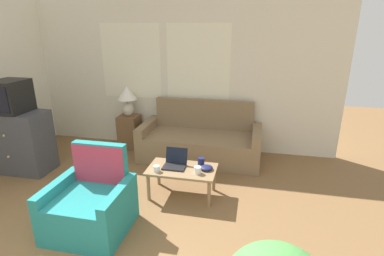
{
  "coord_description": "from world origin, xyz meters",
  "views": [
    {
      "loc": [
        1.54,
        -0.92,
        2.16
      ],
      "look_at": [
        0.67,
        3.09,
        0.75
      ],
      "focal_mm": 28.0,
      "sensor_mm": 36.0,
      "label": 1
    }
  ],
  "objects_px": {
    "cup_white": "(201,161)",
    "snack_bowl": "(206,168)",
    "couch": "(201,142)",
    "cup_yellow": "(198,170)",
    "cup_navy": "(156,169)",
    "laptop": "(175,162)",
    "television": "(10,96)",
    "armchair": "(92,206)",
    "coffee_table": "(182,172)",
    "table_lamp": "(127,97)"
  },
  "relations": [
    {
      "from": "cup_navy",
      "to": "cup_yellow",
      "type": "xyz_separation_m",
      "value": [
        0.52,
        0.06,
        0.01
      ]
    },
    {
      "from": "laptop",
      "to": "cup_white",
      "type": "height_order",
      "value": "laptop"
    },
    {
      "from": "armchair",
      "to": "cup_white",
      "type": "relative_size",
      "value": 8.97
    },
    {
      "from": "table_lamp",
      "to": "cup_navy",
      "type": "relative_size",
      "value": 6.55
    },
    {
      "from": "table_lamp",
      "to": "armchair",
      "type": "bearing_deg",
      "value": -76.56
    },
    {
      "from": "couch",
      "to": "table_lamp",
      "type": "bearing_deg",
      "value": 172.91
    },
    {
      "from": "cup_navy",
      "to": "coffee_table",
      "type": "bearing_deg",
      "value": 26.7
    },
    {
      "from": "cup_yellow",
      "to": "snack_bowl",
      "type": "height_order",
      "value": "cup_yellow"
    },
    {
      "from": "laptop",
      "to": "cup_navy",
      "type": "bearing_deg",
      "value": -134.33
    },
    {
      "from": "television",
      "to": "cup_yellow",
      "type": "relative_size",
      "value": 5.37
    },
    {
      "from": "armchair",
      "to": "television",
      "type": "bearing_deg",
      "value": 149.58
    },
    {
      "from": "coffee_table",
      "to": "cup_yellow",
      "type": "xyz_separation_m",
      "value": [
        0.23,
        -0.09,
        0.09
      ]
    },
    {
      "from": "couch",
      "to": "cup_navy",
      "type": "relative_size",
      "value": 24.12
    },
    {
      "from": "table_lamp",
      "to": "cup_navy",
      "type": "bearing_deg",
      "value": -56.16
    },
    {
      "from": "cup_yellow",
      "to": "cup_white",
      "type": "relative_size",
      "value": 0.89
    },
    {
      "from": "cup_yellow",
      "to": "cup_white",
      "type": "height_order",
      "value": "cup_white"
    },
    {
      "from": "laptop",
      "to": "cup_yellow",
      "type": "bearing_deg",
      "value": -22.39
    },
    {
      "from": "armchair",
      "to": "cup_yellow",
      "type": "xyz_separation_m",
      "value": [
        1.03,
        0.78,
        0.16
      ]
    },
    {
      "from": "snack_bowl",
      "to": "television",
      "type": "bearing_deg",
      "value": 176.96
    },
    {
      "from": "couch",
      "to": "cup_white",
      "type": "bearing_deg",
      "value": -79.08
    },
    {
      "from": "cup_white",
      "to": "snack_bowl",
      "type": "distance_m",
      "value": 0.16
    },
    {
      "from": "couch",
      "to": "cup_yellow",
      "type": "relative_size",
      "value": 21.95
    },
    {
      "from": "table_lamp",
      "to": "coffee_table",
      "type": "xyz_separation_m",
      "value": [
        1.36,
        -1.43,
        -0.61
      ]
    },
    {
      "from": "table_lamp",
      "to": "snack_bowl",
      "type": "xyz_separation_m",
      "value": [
        1.68,
        -1.4,
        -0.53
      ]
    },
    {
      "from": "cup_navy",
      "to": "cup_yellow",
      "type": "height_order",
      "value": "cup_yellow"
    },
    {
      "from": "couch",
      "to": "television",
      "type": "xyz_separation_m",
      "value": [
        -2.62,
        -1.07,
        0.91
      ]
    },
    {
      "from": "laptop",
      "to": "cup_yellow",
      "type": "relative_size",
      "value": 3.22
    },
    {
      "from": "cup_navy",
      "to": "cup_white",
      "type": "relative_size",
      "value": 0.81
    },
    {
      "from": "table_lamp",
      "to": "cup_yellow",
      "type": "bearing_deg",
      "value": -43.85
    },
    {
      "from": "snack_bowl",
      "to": "table_lamp",
      "type": "bearing_deg",
      "value": 140.14
    },
    {
      "from": "couch",
      "to": "cup_white",
      "type": "distance_m",
      "value": 1.14
    },
    {
      "from": "cup_navy",
      "to": "cup_white",
      "type": "distance_m",
      "value": 0.6
    },
    {
      "from": "cup_navy",
      "to": "snack_bowl",
      "type": "height_order",
      "value": "cup_navy"
    },
    {
      "from": "armchair",
      "to": "table_lamp",
      "type": "bearing_deg",
      "value": 103.44
    },
    {
      "from": "coffee_table",
      "to": "armchair",
      "type": "bearing_deg",
      "value": -132.79
    },
    {
      "from": "table_lamp",
      "to": "snack_bowl",
      "type": "distance_m",
      "value": 2.25
    },
    {
      "from": "couch",
      "to": "table_lamp",
      "type": "relative_size",
      "value": 3.69
    },
    {
      "from": "armchair",
      "to": "cup_yellow",
      "type": "bearing_deg",
      "value": 37.19
    },
    {
      "from": "television",
      "to": "cup_yellow",
      "type": "xyz_separation_m",
      "value": [
        2.84,
        -0.28,
        -0.75
      ]
    },
    {
      "from": "television",
      "to": "snack_bowl",
      "type": "distance_m",
      "value": 3.03
    },
    {
      "from": "couch",
      "to": "television",
      "type": "height_order",
      "value": "television"
    },
    {
      "from": "couch",
      "to": "cup_navy",
      "type": "bearing_deg",
      "value": -102.32
    },
    {
      "from": "television",
      "to": "laptop",
      "type": "height_order",
      "value": "television"
    },
    {
      "from": "television",
      "to": "cup_navy",
      "type": "distance_m",
      "value": 2.46
    },
    {
      "from": "television",
      "to": "cup_yellow",
      "type": "bearing_deg",
      "value": -5.58
    },
    {
      "from": "cup_white",
      "to": "coffee_table",
      "type": "bearing_deg",
      "value": -145.43
    },
    {
      "from": "cup_yellow",
      "to": "cup_white",
      "type": "bearing_deg",
      "value": 90.15
    },
    {
      "from": "coffee_table",
      "to": "cup_navy",
      "type": "height_order",
      "value": "cup_navy"
    },
    {
      "from": "armchair",
      "to": "table_lamp",
      "type": "height_order",
      "value": "table_lamp"
    },
    {
      "from": "couch",
      "to": "cup_navy",
      "type": "height_order",
      "value": "couch"
    }
  ]
}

